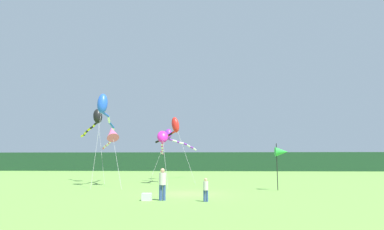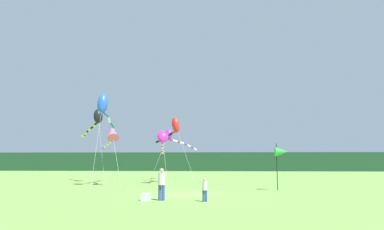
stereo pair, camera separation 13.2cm
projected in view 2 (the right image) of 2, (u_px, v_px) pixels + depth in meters
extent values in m
plane|color=#6B9E42|center=(186.00, 194.00, 21.43)|extent=(120.00, 120.00, 0.00)
cube|color=#1E4228|center=(204.00, 162.00, 66.19)|extent=(108.00, 3.20, 3.66)
cylinder|color=#334C8C|center=(160.00, 193.00, 17.95)|extent=(0.17, 0.17, 0.83)
cylinder|color=#334C8C|center=(163.00, 193.00, 17.93)|extent=(0.17, 0.17, 0.83)
cylinder|color=silver|center=(162.00, 179.00, 18.04)|extent=(0.38, 0.38, 0.66)
sphere|color=tan|center=(162.00, 170.00, 18.10)|extent=(0.24, 0.24, 0.24)
cylinder|color=#334C8C|center=(204.00, 196.00, 17.41)|extent=(0.12, 0.12, 0.59)
cylinder|color=#334C8C|center=(206.00, 196.00, 17.40)|extent=(0.12, 0.12, 0.59)
cylinder|color=silver|center=(205.00, 186.00, 17.48)|extent=(0.27, 0.27, 0.47)
sphere|color=tan|center=(205.00, 180.00, 17.52)|extent=(0.17, 0.17, 0.17)
cube|color=silver|center=(146.00, 197.00, 17.88)|extent=(0.51, 0.43, 0.39)
cylinder|color=black|center=(277.00, 167.00, 23.97)|extent=(0.06, 0.06, 3.37)
cone|color=green|center=(281.00, 152.00, 24.09)|extent=(0.90, 0.70, 0.70)
cylinder|color=#B2B2B2|center=(160.00, 157.00, 35.64)|extent=(1.54, 2.52, 5.03)
ellipsoid|color=purple|center=(168.00, 134.00, 37.17)|extent=(1.38, 1.45, 1.49)
cylinder|color=purple|center=(170.00, 140.00, 37.34)|extent=(0.60, 0.67, 0.29)
cylinder|color=white|center=(175.00, 141.00, 37.80)|extent=(0.63, 0.66, 0.32)
cylinder|color=purple|center=(178.00, 142.00, 38.32)|extent=(0.40, 0.73, 0.28)
cylinder|color=white|center=(182.00, 143.00, 38.85)|extent=(0.63, 0.64, 0.27)
cylinder|color=purple|center=(185.00, 144.00, 39.33)|extent=(0.56, 0.71, 0.34)
cylinder|color=white|center=(189.00, 146.00, 39.86)|extent=(0.54, 0.73, 0.39)
cylinder|color=purple|center=(192.00, 147.00, 40.38)|extent=(0.55, 0.72, 0.35)
cylinder|color=white|center=(195.00, 149.00, 40.91)|extent=(0.53, 0.74, 0.40)
cylinder|color=#B2B2B2|center=(97.00, 144.00, 26.28)|extent=(0.29, 2.78, 6.93)
ellipsoid|color=blue|center=(103.00, 104.00, 28.12)|extent=(0.97, 1.30, 1.93)
cylinder|color=blue|center=(105.00, 114.00, 28.69)|extent=(0.31, 1.44, 0.40)
cylinder|color=white|center=(109.00, 119.00, 30.02)|extent=(0.52, 1.45, 0.56)
cylinder|color=blue|center=(112.00, 125.00, 31.35)|extent=(0.22, 1.45, 0.55)
cylinder|color=white|center=(114.00, 130.00, 32.66)|extent=(0.59, 1.45, 0.57)
cylinder|color=blue|center=(115.00, 134.00, 33.99)|extent=(0.45, 1.43, 0.35)
cylinder|color=#B2B2B2|center=(117.00, 159.00, 26.67)|extent=(1.92, 3.51, 4.53)
cone|color=#E5598C|center=(112.00, 133.00, 28.76)|extent=(1.68, 1.90, 1.62)
cylinder|color=#E5598C|center=(112.00, 139.00, 28.93)|extent=(0.46, 0.62, 0.33)
cylinder|color=white|center=(111.00, 141.00, 29.41)|extent=(0.41, 0.62, 0.32)
cylinder|color=#E5598C|center=(110.00, 143.00, 29.89)|extent=(0.45, 0.61, 0.30)
cylinder|color=white|center=(108.00, 144.00, 30.36)|extent=(0.48, 0.60, 0.29)
cylinder|color=#E5598C|center=(107.00, 145.00, 30.82)|extent=(0.45, 0.59, 0.25)
cylinder|color=white|center=(105.00, 146.00, 31.29)|extent=(0.48, 0.59, 0.28)
cylinder|color=#E5598C|center=(104.00, 148.00, 31.76)|extent=(0.45, 0.62, 0.34)
cylinder|color=#B2B2B2|center=(185.00, 153.00, 30.57)|extent=(2.07, 1.95, 5.55)
ellipsoid|color=red|center=(176.00, 125.00, 31.96)|extent=(1.30, 1.27, 1.72)
cylinder|color=red|center=(174.00, 132.00, 32.12)|extent=(0.51, 0.63, 0.30)
cylinder|color=black|center=(171.00, 134.00, 32.58)|extent=(0.58, 0.62, 0.38)
cylinder|color=red|center=(168.00, 136.00, 33.02)|extent=(0.55, 0.63, 0.35)
cylinder|color=black|center=(164.00, 138.00, 33.45)|extent=(0.60, 0.58, 0.35)
cylinder|color=red|center=(161.00, 140.00, 33.87)|extent=(0.57, 0.62, 0.36)
cylinder|color=black|center=(158.00, 141.00, 34.31)|extent=(0.58, 0.59, 0.31)
cylinder|color=#B2B2B2|center=(165.00, 160.00, 27.91)|extent=(1.18, 4.85, 4.32)
ellipsoid|color=#E026B2|center=(163.00, 137.00, 30.62)|extent=(1.25, 1.40, 1.41)
cylinder|color=#E026B2|center=(163.00, 143.00, 30.76)|extent=(0.26, 0.51, 0.32)
cylinder|color=white|center=(162.00, 144.00, 31.17)|extent=(0.32, 0.50, 0.28)
cylinder|color=#E026B2|center=(162.00, 146.00, 31.58)|extent=(0.23, 0.50, 0.33)
cylinder|color=white|center=(162.00, 147.00, 31.98)|extent=(0.27, 0.52, 0.34)
cylinder|color=#E026B2|center=(163.00, 149.00, 32.39)|extent=(0.23, 0.48, 0.28)
cylinder|color=white|center=(163.00, 150.00, 32.81)|extent=(0.27, 0.51, 0.31)
cylinder|color=#E026B2|center=(162.00, 151.00, 33.21)|extent=(0.36, 0.52, 0.30)
cylinder|color=white|center=(162.00, 152.00, 33.61)|extent=(0.20, 0.49, 0.32)
cylinder|color=#E026B2|center=(163.00, 153.00, 34.02)|extent=(0.21, 0.46, 0.25)
cylinder|color=#B2B2B2|center=(101.00, 149.00, 31.34)|extent=(1.66, 2.24, 6.50)
ellipsoid|color=black|center=(98.00, 116.00, 32.92)|extent=(1.44, 1.52, 1.69)
cylinder|color=black|center=(96.00, 123.00, 33.03)|extent=(0.59, 0.56, 0.36)
cylinder|color=yellow|center=(94.00, 125.00, 33.45)|extent=(0.49, 0.62, 0.33)
cylinder|color=black|center=(92.00, 127.00, 33.87)|extent=(0.60, 0.55, 0.37)
cylinder|color=yellow|center=(90.00, 129.00, 34.25)|extent=(0.57, 0.58, 0.35)
cylinder|color=black|center=(88.00, 131.00, 34.66)|extent=(0.54, 0.60, 0.34)
cylinder|color=yellow|center=(86.00, 133.00, 35.08)|extent=(0.55, 0.60, 0.36)
cylinder|color=black|center=(85.00, 135.00, 35.55)|extent=(0.43, 0.62, 0.29)
cylinder|color=yellow|center=(83.00, 136.00, 35.99)|extent=(0.58, 0.54, 0.29)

